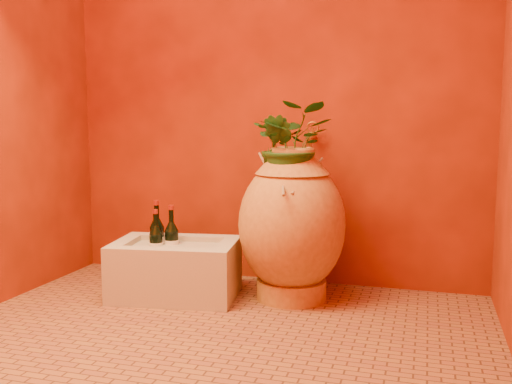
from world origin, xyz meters
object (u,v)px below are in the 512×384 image
(wall_tap, at_px, (312,135))
(wine_bottle_a, at_px, (156,245))
(wine_bottle_b, at_px, (157,239))
(amphora, at_px, (292,224))
(stone_basin, at_px, (176,270))
(wine_bottle_c, at_px, (172,242))

(wall_tap, bearing_deg, wine_bottle_a, -152.95)
(wine_bottle_b, bearing_deg, amphora, 4.26)
(stone_basin, distance_m, wine_bottle_a, 0.18)
(stone_basin, distance_m, wine_bottle_b, 0.23)
(amphora, distance_m, wine_bottle_a, 0.76)
(wine_bottle_c, bearing_deg, amphora, 7.39)
(amphora, distance_m, wall_tap, 0.54)
(stone_basin, height_order, wine_bottle_c, wine_bottle_c)
(amphora, distance_m, wine_bottle_b, 0.78)
(wine_bottle_a, bearing_deg, wine_bottle_b, 112.40)
(stone_basin, xyz_separation_m, wine_bottle_b, (-0.15, 0.09, 0.15))
(wine_bottle_a, height_order, wall_tap, wall_tap)
(stone_basin, relative_size, wine_bottle_a, 2.34)
(stone_basin, bearing_deg, wine_bottle_a, 178.27)
(stone_basin, bearing_deg, wall_tap, 31.19)
(amphora, height_order, wine_bottle_a, amphora)
(amphora, bearing_deg, wall_tap, 78.83)
(stone_basin, height_order, wine_bottle_a, wine_bottle_a)
(wine_bottle_a, xyz_separation_m, wine_bottle_c, (0.07, 0.05, 0.01))
(amphora, xyz_separation_m, stone_basin, (-0.62, -0.14, -0.26))
(amphora, xyz_separation_m, wine_bottle_b, (-0.77, -0.06, -0.12))
(wall_tap, bearing_deg, wine_bottle_c, -154.09)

